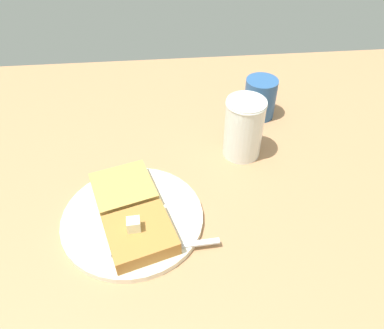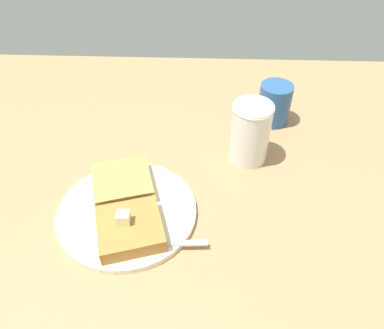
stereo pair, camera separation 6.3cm
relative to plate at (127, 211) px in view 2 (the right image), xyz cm
name	(u,v)px [view 2 (the right image)]	position (x,y,z in cm)	size (l,w,h in cm)	color
table_surface	(191,259)	(-7.27, -10.62, -1.86)	(124.30, 124.30, 2.55)	#AC7B52
plate	(127,211)	(0.00, 0.00, 0.00)	(22.49, 22.49, 1.05)	silver
toast_slice_left	(130,229)	(-4.75, -1.42, 1.74)	(9.25, 9.49, 2.54)	#AB7535
toast_slice_middle	(122,183)	(4.75, 1.42, 1.74)	(9.25, 9.49, 2.54)	tan
butter_pat_primary	(123,218)	(-4.52, -0.65, 3.97)	(1.92, 1.73, 1.92)	#EFEDC4
fork	(146,244)	(-6.63, -4.05, 0.65)	(2.43, 16.06, 0.36)	silver
syrup_jar	(250,135)	(14.90, -20.51, 4.77)	(7.34, 7.34, 11.66)	#5C2D0B
coffee_mug	(274,103)	(27.17, -26.57, 3.71)	(9.46, 6.65, 8.54)	#2A548C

